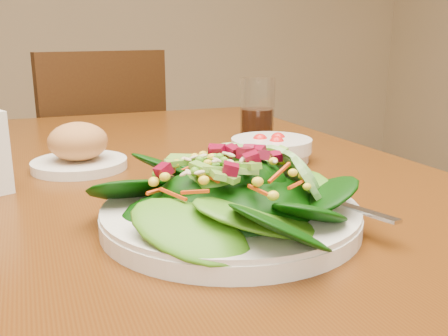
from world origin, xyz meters
The scene contains 6 objects.
dining_table centered at (0.00, 0.00, 0.65)m, with size 0.90×1.40×0.75m.
chair_far centered at (0.01, 0.92, 0.49)m, with size 0.53×0.53×0.92m.
salad_plate centered at (0.05, -0.22, 0.78)m, with size 0.30×0.30×0.09m.
bread_plate centered at (-0.10, 0.11, 0.78)m, with size 0.15×0.15×0.08m.
tomato_bowl centered at (0.22, 0.04, 0.77)m, with size 0.14×0.14×0.05m.
drinking_glass centered at (0.28, 0.23, 0.80)m, with size 0.07×0.07×0.13m.
Camera 1 is at (-0.17, -0.72, 0.96)m, focal length 40.00 mm.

